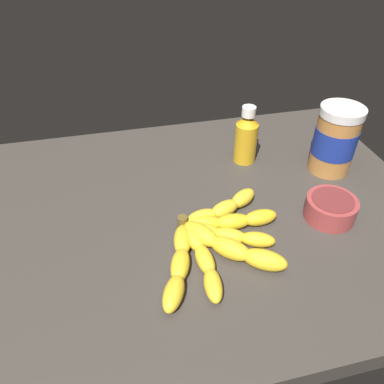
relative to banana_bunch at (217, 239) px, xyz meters
The scene contains 5 objects.
ground_plane 11.49cm from the banana_bunch, 88.86° to the left, with size 96.50×74.81×4.15cm, color #38332D.
banana_bunch is the anchor object (origin of this frame).
peanut_butter_jar 38.28cm from the banana_bunch, 28.60° to the left, with size 9.84×9.84×16.15cm.
honey_bottle 30.58cm from the banana_bunch, 60.90° to the left, with size 5.47×5.47×14.42cm.
small_bowl 24.68cm from the banana_bunch, ahead, with size 10.21×10.21×4.70cm.
Camera 1 is at (-16.10, -57.48, 52.18)cm, focal length 34.87 mm.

